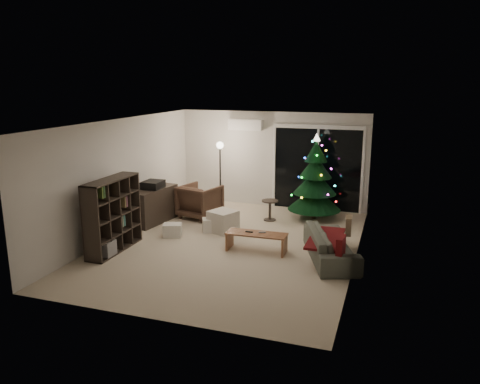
{
  "coord_description": "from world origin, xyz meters",
  "views": [
    {
      "loc": [
        3.07,
        -8.55,
        3.3
      ],
      "look_at": [
        0.1,
        0.3,
        1.05
      ],
      "focal_mm": 35.0,
      "sensor_mm": 36.0,
      "label": 1
    }
  ],
  "objects_px": {
    "media_cabinet": "(154,205)",
    "armchair": "(200,201)",
    "sofa": "(331,245)",
    "coffee_table": "(256,242)",
    "bookshelf": "(105,214)",
    "christmas_tree": "(315,177)"
  },
  "relations": [
    {
      "from": "armchair",
      "to": "christmas_tree",
      "type": "height_order",
      "value": "christmas_tree"
    },
    {
      "from": "media_cabinet",
      "to": "sofa",
      "type": "xyz_separation_m",
      "value": [
        4.3,
        -1.05,
        -0.14
      ]
    },
    {
      "from": "coffee_table",
      "to": "armchair",
      "type": "bearing_deg",
      "value": 136.4
    },
    {
      "from": "armchair",
      "to": "bookshelf",
      "type": "bearing_deg",
      "value": 85.86
    },
    {
      "from": "bookshelf",
      "to": "christmas_tree",
      "type": "xyz_separation_m",
      "value": [
        3.54,
        3.43,
        0.31
      ]
    },
    {
      "from": "media_cabinet",
      "to": "coffee_table",
      "type": "xyz_separation_m",
      "value": [
        2.86,
        -1.1,
        -0.22
      ]
    },
    {
      "from": "armchair",
      "to": "sofa",
      "type": "relative_size",
      "value": 0.47
    },
    {
      "from": "media_cabinet",
      "to": "armchair",
      "type": "xyz_separation_m",
      "value": [
        0.87,
        0.71,
        -0.01
      ]
    },
    {
      "from": "media_cabinet",
      "to": "coffee_table",
      "type": "relative_size",
      "value": 1.11
    },
    {
      "from": "media_cabinet",
      "to": "armchair",
      "type": "height_order",
      "value": "media_cabinet"
    },
    {
      "from": "bookshelf",
      "to": "media_cabinet",
      "type": "xyz_separation_m",
      "value": [
        0.0,
        1.94,
        -0.31
      ]
    },
    {
      "from": "sofa",
      "to": "christmas_tree",
      "type": "xyz_separation_m",
      "value": [
        -0.76,
        2.55,
        0.76
      ]
    },
    {
      "from": "sofa",
      "to": "christmas_tree",
      "type": "bearing_deg",
      "value": -3.14
    },
    {
      "from": "coffee_table",
      "to": "sofa",
      "type": "bearing_deg",
      "value": 0.61
    },
    {
      "from": "armchair",
      "to": "sofa",
      "type": "height_order",
      "value": "armchair"
    },
    {
      "from": "coffee_table",
      "to": "bookshelf",
      "type": "bearing_deg",
      "value": -164.88
    },
    {
      "from": "armchair",
      "to": "coffee_table",
      "type": "xyz_separation_m",
      "value": [
        1.99,
        -1.81,
        -0.22
      ]
    },
    {
      "from": "media_cabinet",
      "to": "coffee_table",
      "type": "distance_m",
      "value": 3.07
    },
    {
      "from": "media_cabinet",
      "to": "sofa",
      "type": "bearing_deg",
      "value": -5.48
    },
    {
      "from": "media_cabinet",
      "to": "bookshelf",
      "type": "bearing_deg",
      "value": -81.76
    },
    {
      "from": "bookshelf",
      "to": "sofa",
      "type": "xyz_separation_m",
      "value": [
        4.3,
        0.89,
        -0.45
      ]
    },
    {
      "from": "bookshelf",
      "to": "media_cabinet",
      "type": "height_order",
      "value": "bookshelf"
    }
  ]
}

